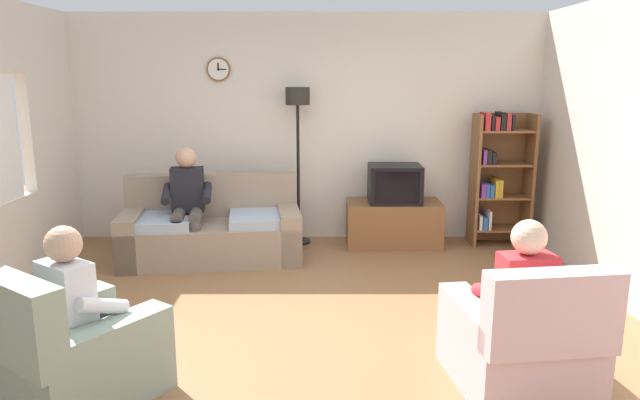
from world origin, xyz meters
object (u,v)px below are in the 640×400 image
at_px(person_on_couch, 188,199).
at_px(person_in_right_armchair, 519,294).
at_px(armchair_near_window, 75,356).
at_px(floor_lamp, 299,122).
at_px(tv_stand, 394,223).
at_px(armchair_near_bookshelf, 522,345).
at_px(person_in_left_armchair, 83,303).
at_px(bookshelf, 498,174).
at_px(couch, 213,231).
at_px(tv, 396,184).

distance_m(person_on_couch, person_in_right_armchair, 3.65).
height_order(armchair_near_window, person_in_right_armchair, person_in_right_armchair).
bearing_deg(floor_lamp, tv_stand, -5.01).
distance_m(armchair_near_bookshelf, person_in_left_armchair, 2.79).
height_order(tv_stand, armchair_near_window, armchair_near_window).
bearing_deg(bookshelf, person_in_right_armchair, -104.27).
distance_m(couch, tv, 2.16).
bearing_deg(tv, floor_lamp, 173.76).
bearing_deg(person_on_couch, tv_stand, 15.56).
height_order(couch, person_in_right_armchair, person_in_right_armchair).
xyz_separation_m(floor_lamp, armchair_near_bookshelf, (1.55, -3.29, -1.16)).
relative_size(tv_stand, bookshelf, 0.70).
distance_m(bookshelf, floor_lamp, 2.42).
bearing_deg(armchair_near_window, tv, 54.07).
bearing_deg(tv, armchair_near_bookshelf, -82.38).
height_order(tv, person_in_left_armchair, person_in_left_armchair).
distance_m(armchair_near_window, person_in_right_armchair, 2.84).
distance_m(tv, armchair_near_bookshelf, 3.22).
distance_m(couch, floor_lamp, 1.59).
height_order(floor_lamp, armchair_near_bookshelf, floor_lamp).
xyz_separation_m(tv_stand, tv, (0.00, -0.02, 0.48)).
relative_size(tv_stand, person_in_left_armchair, 0.98).
relative_size(bookshelf, armchair_near_bookshelf, 1.61).
bearing_deg(armchair_near_bookshelf, floor_lamp, 115.27).
height_order(tv, person_on_couch, person_on_couch).
bearing_deg(bookshelf, floor_lamp, 179.33).
xyz_separation_m(armchair_near_window, person_on_couch, (0.11, 2.70, 0.41)).
xyz_separation_m(floor_lamp, armchair_near_window, (-1.27, -3.43, -1.16)).
bearing_deg(tv_stand, person_in_right_armchair, -82.43).
height_order(bookshelf, person_in_left_armchair, bookshelf).
bearing_deg(armchair_near_window, armchair_near_bookshelf, 2.96).
xyz_separation_m(armchair_near_window, person_in_right_armchair, (2.81, 0.23, 0.32)).
bearing_deg(person_in_right_armchair, armchair_near_bookshelf, -82.43).
bearing_deg(tv, tv_stand, 90.00).
bearing_deg(armchair_near_window, bookshelf, 43.28).
xyz_separation_m(tv, person_in_right_armchair, (0.41, -3.07, -0.14)).
bearing_deg(bookshelf, person_on_couch, -168.58).
relative_size(tv, person_in_right_armchair, 0.54).
bearing_deg(floor_lamp, bookshelf, -0.67).
distance_m(armchair_near_bookshelf, person_in_right_armchair, 0.33).
bearing_deg(person_in_left_armchair, bookshelf, 43.08).
distance_m(floor_lamp, person_in_right_armchair, 3.65).
bearing_deg(person_in_right_armchair, person_on_couch, 137.57).
relative_size(floor_lamp, person_on_couch, 1.49).
bearing_deg(couch, bookshelf, 10.36).
bearing_deg(person_in_left_armchair, floor_lamp, 70.08).
xyz_separation_m(tv_stand, floor_lamp, (-1.13, 0.10, 1.19)).
bearing_deg(armchair_near_window, couch, 83.03).
bearing_deg(armchair_near_window, tv_stand, 54.27).
bearing_deg(tv, couch, -166.27).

